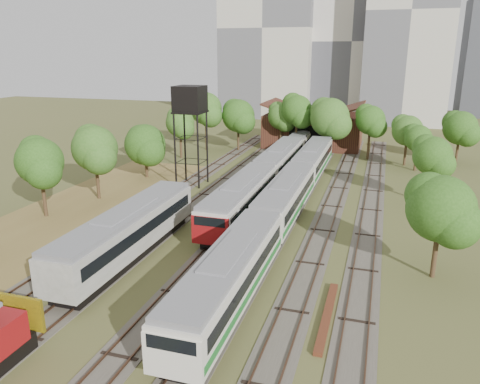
% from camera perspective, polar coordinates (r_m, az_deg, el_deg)
% --- Properties ---
extents(ground, '(240.00, 240.00, 0.00)m').
position_cam_1_polar(ground, '(29.61, -6.82, -15.56)').
color(ground, '#475123').
rests_on(ground, ground).
extents(dry_grass_patch, '(14.00, 60.00, 0.04)m').
position_cam_1_polar(dry_grass_patch, '(44.81, -24.12, -5.37)').
color(dry_grass_patch, brown).
rests_on(dry_grass_patch, ground).
extents(tracks, '(24.60, 80.00, 0.19)m').
position_cam_1_polar(tracks, '(51.49, 3.72, -1.07)').
color(tracks, '#4C473D').
rests_on(tracks, ground).
extents(railcar_red_set, '(3.14, 34.58, 3.88)m').
position_cam_1_polar(railcar_red_set, '(53.09, 2.87, 1.76)').
color(railcar_red_set, black).
rests_on(railcar_red_set, ground).
extents(railcar_green_set, '(3.07, 52.08, 3.79)m').
position_cam_1_polar(railcar_green_set, '(45.84, 5.59, -0.80)').
color(railcar_green_set, black).
rests_on(railcar_green_set, ground).
extents(railcar_rear, '(2.73, 16.08, 3.37)m').
position_cam_1_polar(railcar_rear, '(79.23, 7.80, 6.43)').
color(railcar_rear, black).
rests_on(railcar_rear, ground).
extents(old_grey_coach, '(3.17, 18.00, 3.93)m').
position_cam_1_polar(old_grey_coach, '(37.98, -13.48, -4.76)').
color(old_grey_coach, black).
rests_on(old_grey_coach, ground).
extents(water_tower, '(3.46, 3.46, 11.94)m').
position_cam_1_polar(water_tower, '(56.41, -6.13, 10.87)').
color(water_tower, black).
rests_on(water_tower, ground).
extents(rail_pile_far, '(0.51, 8.16, 0.27)m').
position_cam_1_polar(rail_pile_far, '(30.33, 10.56, -14.60)').
color(rail_pile_far, brown).
rests_on(rail_pile_far, ground).
extents(maintenance_shed, '(16.45, 11.55, 7.58)m').
position_cam_1_polar(maintenance_shed, '(82.54, 8.96, 7.59)').
color(maintenance_shed, '#371A14').
rests_on(maintenance_shed, ground).
extents(tree_band_left, '(7.94, 53.40, 8.17)m').
position_cam_1_polar(tree_band_left, '(51.68, -19.28, 4.14)').
color(tree_band_left, '#382616').
rests_on(tree_band_left, ground).
extents(tree_band_far, '(43.72, 9.39, 9.45)m').
position_cam_1_polar(tree_band_far, '(73.96, 8.57, 8.99)').
color(tree_band_far, '#382616').
rests_on(tree_band_far, ground).
extents(tree_band_right, '(5.30, 37.61, 7.62)m').
position_cam_1_polar(tree_band_right, '(48.01, 22.25, 2.60)').
color(tree_band_right, '#382616').
rests_on(tree_band_right, ground).
extents(tower_left, '(22.00, 16.00, 42.00)m').
position_cam_1_polar(tower_left, '(121.26, 3.71, 19.20)').
color(tower_left, beige).
rests_on(tower_left, ground).
extents(tower_centre, '(20.00, 18.00, 36.00)m').
position_cam_1_polar(tower_centre, '(123.05, 13.79, 17.34)').
color(tower_centre, beige).
rests_on(tower_centre, ground).
extents(tower_right, '(18.00, 16.00, 48.00)m').
position_cam_1_polar(tower_right, '(115.08, 20.06, 19.91)').
color(tower_right, beige).
rests_on(tower_right, ground).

